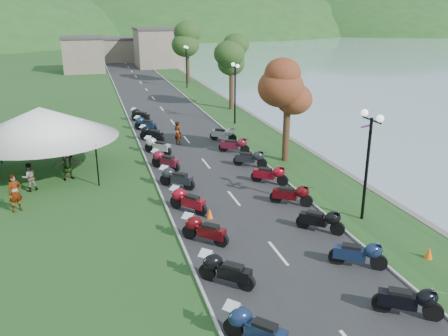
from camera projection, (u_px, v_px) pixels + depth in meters
road at (173, 122)px, 40.79m from camera, size 7.00×120.00×0.02m
hills_backdrop at (101, 34)px, 186.57m from camera, size 360.00×120.00×76.00m
far_building at (114, 51)px, 80.47m from camera, size 18.00×16.00×5.00m
moto_row_left at (196, 215)px, 21.12m from camera, size 2.60×45.43×1.10m
moto_row_right at (319, 220)px, 20.59m from camera, size 2.60×33.48×1.10m
vendor_tent_main at (43, 141)px, 27.45m from camera, size 5.78×5.78×4.00m
tree_lakeside at (287, 102)px, 29.30m from camera, size 2.75×2.75×7.64m
pedestrian_a at (18, 211)px, 22.91m from camera, size 0.84×0.79×1.87m
pedestrian_b at (31, 191)px, 25.46m from camera, size 0.86×0.67×1.56m
traffic_cone_near at (250, 336)px, 13.75m from camera, size 0.33×0.33×0.52m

